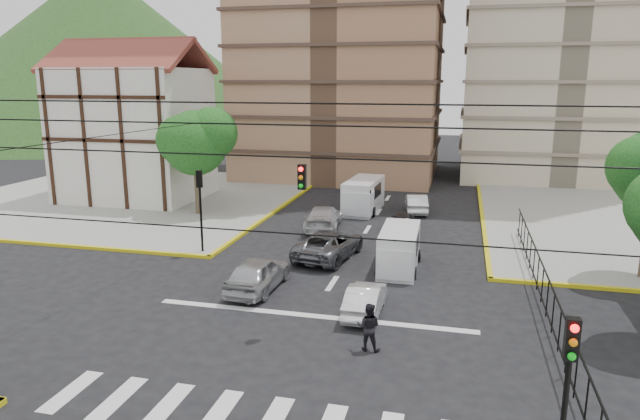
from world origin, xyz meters
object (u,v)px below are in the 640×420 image
(traffic_light_se, at_px, (567,384))
(traffic_light_nw, at_px, (200,197))
(car_white_front_right, at_px, (365,299))
(van_right_lane, at_px, (399,251))
(car_silver_front_left, at_px, (258,273))
(pedestrian_crosswalk, at_px, (369,327))
(van_left_lane, at_px, (363,197))

(traffic_light_se, relative_size, traffic_light_nw, 1.00)
(traffic_light_nw, height_order, car_white_front_right, traffic_light_nw)
(traffic_light_se, xyz_separation_m, van_right_lane, (-5.06, 15.44, -2.13))
(car_silver_front_left, height_order, pedestrian_crosswalk, pedestrian_crosswalk)
(van_right_lane, xyz_separation_m, car_silver_front_left, (-5.79, -4.20, -0.22))
(van_right_lane, height_order, car_white_front_right, van_right_lane)
(van_left_lane, xyz_separation_m, pedestrian_crosswalk, (3.78, -20.86, -0.26))
(traffic_light_nw, bearing_deg, pedestrian_crosswalk, -40.49)
(traffic_light_se, bearing_deg, van_right_lane, 108.14)
(traffic_light_se, relative_size, van_right_lane, 0.97)
(traffic_light_nw, relative_size, van_right_lane, 0.97)
(van_left_lane, distance_m, car_white_front_right, 18.05)
(van_left_lane, distance_m, car_silver_front_left, 16.40)
(van_right_lane, bearing_deg, pedestrian_crosswalk, -91.56)
(pedestrian_crosswalk, bearing_deg, traffic_light_se, 130.64)
(van_left_lane, bearing_deg, car_silver_front_left, -92.80)
(pedestrian_crosswalk, bearing_deg, van_right_lane, -87.42)
(van_left_lane, bearing_deg, pedestrian_crosswalk, -75.75)
(traffic_light_se, relative_size, van_left_lane, 0.84)
(traffic_light_nw, relative_size, pedestrian_crosswalk, 2.58)
(traffic_light_nw, relative_size, car_silver_front_left, 0.98)
(van_right_lane, distance_m, pedestrian_crosswalk, 8.78)
(traffic_light_nw, distance_m, pedestrian_crosswalk, 13.95)
(van_left_lane, height_order, pedestrian_crosswalk, van_left_lane)
(traffic_light_se, relative_size, car_white_front_right, 1.18)
(pedestrian_crosswalk, bearing_deg, van_left_lane, -76.69)
(traffic_light_se, xyz_separation_m, pedestrian_crosswalk, (-5.13, 6.66, -2.26))
(car_white_front_right, relative_size, pedestrian_crosswalk, 2.18)
(van_left_lane, distance_m, pedestrian_crosswalk, 21.20)
(traffic_light_nw, distance_m, van_right_lane, 10.76)
(car_silver_front_left, xyz_separation_m, pedestrian_crosswalk, (5.72, -4.57, 0.09))
(traffic_light_nw, bearing_deg, van_left_lane, 60.69)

